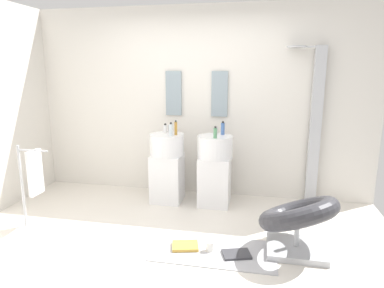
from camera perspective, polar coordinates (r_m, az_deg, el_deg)
The scene contains 18 objects.
ground_plane at distance 3.66m, azimuth -4.22°, elevation -16.80°, with size 4.80×3.60×0.04m, color silver.
rear_partition at distance 4.82m, azimuth 0.88°, elevation 6.91°, with size 4.80×0.10×2.60m, color silver.
pedestal_sink_left at distance 4.60m, azimuth -4.15°, elevation -3.67°, with size 0.45×0.45×1.02m.
pedestal_sink_right at distance 4.48m, azimuth 3.80°, elevation -4.13°, with size 0.45×0.45×1.02m.
vanity_mirror_left at distance 4.81m, azimuth -3.07°, elevation 8.44°, with size 0.22×0.03×0.61m, color #8C9EA8.
vanity_mirror_right at distance 4.69m, azimuth 4.62°, elevation 8.31°, with size 0.22×0.03×0.61m, color #8C9EA8.
shower_column at distance 4.69m, azimuth 19.74°, elevation 3.32°, with size 0.49×0.24×2.05m.
lounge_chair at distance 3.53m, azimuth 17.25°, elevation -11.75°, with size 1.10×1.10×0.65m.
towel_rack at distance 4.16m, azimuth -25.01°, elevation -4.61°, with size 0.37×0.22×0.95m.
area_rug at distance 3.54m, azimuth 3.68°, elevation -17.36°, with size 1.21×0.60×0.01m, color #B2B2B7.
magazine_charcoal at distance 3.48m, azimuth 7.43°, elevation -17.75°, with size 0.26×0.19×0.02m, color #38383D.
magazine_ochre at distance 3.58m, azimuth -1.14°, elevation -16.63°, with size 0.26×0.20×0.03m, color gold.
coffee_mug at distance 3.51m, azimuth 3.00°, elevation -16.67°, with size 0.08×0.08×0.09m, color white.
soap_bottle_white at distance 4.60m, azimuth -4.48°, elevation 2.58°, with size 0.05×0.05×0.12m.
soap_bottle_blue at distance 4.46m, azimuth 5.15°, elevation 2.59°, with size 0.05×0.05×0.17m.
soap_bottle_amber at distance 4.43m, azimuth -2.71°, elevation 2.66°, with size 0.04×0.04×0.19m.
soap_bottle_green at distance 4.22m, azimuth 3.90°, elevation 1.86°, with size 0.04×0.04×0.15m.
soap_bottle_clear at distance 4.38m, azimuth -3.55°, elevation 2.41°, with size 0.04×0.04×0.17m.
Camera 1 is at (0.89, -3.07, 1.76)m, focal length 31.98 mm.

